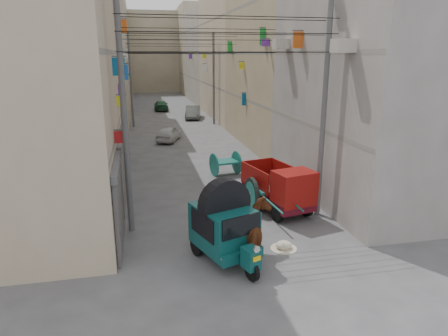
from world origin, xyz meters
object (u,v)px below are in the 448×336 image
object	(u,v)px
distant_car_green	(161,106)
second_cart	(225,163)
mini_truck	(282,191)
tonga_cart	(267,193)
distant_car_white	(169,134)
distant_car_grey	(193,112)
horse	(259,233)
feed_sack	(284,245)
auto_rickshaw	(225,224)

from	to	relation	value
distant_car_green	second_cart	bearing A→B (deg)	95.05
mini_truck	distant_car_green	bearing A→B (deg)	82.40
tonga_cart	distant_car_white	bearing A→B (deg)	96.90
distant_car_grey	distant_car_green	distance (m)	7.23
distant_car_white	mini_truck	bearing A→B (deg)	121.47
horse	feed_sack	bearing A→B (deg)	-142.14
mini_truck	distant_car_grey	distance (m)	25.22
feed_sack	distant_car_green	world-z (taller)	distant_car_green
feed_sack	distant_car_grey	xyz separation A→B (m)	(0.91, 28.23, 0.50)
auto_rickshaw	mini_truck	distance (m)	4.47
feed_sack	distant_car_grey	distance (m)	28.24
tonga_cart	mini_truck	bearing A→B (deg)	-45.33
second_cart	horse	world-z (taller)	horse
horse	distant_car_white	distance (m)	18.32
auto_rickshaw	second_cart	bearing A→B (deg)	58.01
feed_sack	tonga_cart	bearing A→B (deg)	81.16
tonga_cart	second_cart	size ratio (longest dim) A/B	2.01
feed_sack	second_cart	bearing A→B (deg)	90.47
distant_car_grey	distant_car_green	world-z (taller)	distant_car_grey
distant_car_green	distant_car_grey	bearing A→B (deg)	113.34
tonga_cart	mini_truck	world-z (taller)	mini_truck
feed_sack	distant_car_white	bearing A→B (deg)	97.41
mini_truck	second_cart	world-z (taller)	mini_truck
distant_car_grey	horse	bearing A→B (deg)	-83.09
auto_rickshaw	second_cart	xyz separation A→B (m)	(1.96, 8.87, -0.53)
second_cart	distant_car_white	bearing A→B (deg)	92.31
feed_sack	distant_car_white	xyz separation A→B (m)	(-2.31, 17.80, 0.42)
feed_sack	distant_car_grey	bearing A→B (deg)	88.16
tonga_cart	mini_truck	xyz separation A→B (m)	(0.49, -0.42, 0.19)
tonga_cart	second_cart	bearing A→B (deg)	92.34
auto_rickshaw	horse	xyz separation A→B (m)	(1.02, -0.22, -0.29)
horse	distant_car_green	world-z (taller)	horse
auto_rickshaw	feed_sack	world-z (taller)	auto_rickshaw
auto_rickshaw	distant_car_white	size ratio (longest dim) A/B	0.90
feed_sack	distant_car_grey	size ratio (longest dim) A/B	0.14
distant_car_white	distant_car_grey	xyz separation A→B (m)	(3.22, 10.43, 0.08)
mini_truck	distant_car_green	size ratio (longest dim) A/B	0.99
second_cart	tonga_cart	bearing A→B (deg)	-94.76
tonga_cart	mini_truck	size ratio (longest dim) A/B	0.86
second_cart	distant_car_green	xyz separation A→B (m)	(-1.74, 26.32, -0.10)
distant_car_white	distant_car_green	world-z (taller)	distant_car_white
horse	distant_car_white	xyz separation A→B (m)	(-1.31, 18.27, -0.32)
distant_car_white	distant_car_green	bearing A→B (deg)	-72.90
auto_rickshaw	tonga_cart	world-z (taller)	auto_rickshaw
auto_rickshaw	distant_car_green	size ratio (longest dim) A/B	0.79
distant_car_green	distant_car_white	bearing A→B (deg)	89.58
tonga_cart	feed_sack	size ratio (longest dim) A/B	5.84
tonga_cart	distant_car_green	bearing A→B (deg)	89.95
mini_truck	feed_sack	distance (m)	3.27
second_cart	distant_car_grey	bearing A→B (deg)	75.73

